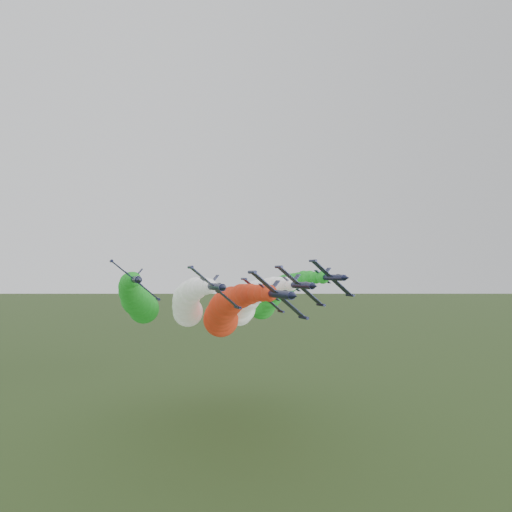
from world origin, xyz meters
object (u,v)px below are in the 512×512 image
object	(u,v)px
jet_lead	(224,312)
jet_outer_right	(269,298)
jet_outer_left	(137,300)
jet_inner_left	(188,305)
jet_trail	(224,309)
jet_inner_right	(244,304)

from	to	relation	value
jet_lead	jet_outer_right	distance (m)	27.23
jet_lead	jet_outer_right	xyz separation A→B (m)	(19.04, 19.33, 2.27)
jet_lead	jet_outer_left	bearing A→B (deg)	130.01
jet_lead	jet_outer_right	size ratio (longest dim) A/B	1.01
jet_inner_left	jet_outer_right	distance (m)	27.49
jet_inner_left	jet_trail	xyz separation A→B (m)	(14.76, 17.84, -2.57)
jet_outer_right	jet_trail	size ratio (longest dim) A/B	1.00
jet_lead	jet_outer_right	bearing A→B (deg)	45.43
jet_lead	jet_outer_left	distance (m)	29.13
jet_inner_right	jet_trail	xyz separation A→B (m)	(-1.27, 16.25, -2.38)
jet_lead	jet_outer_left	world-z (taller)	jet_outer_left
jet_inner_left	jet_lead	bearing A→B (deg)	-56.39
jet_trail	jet_outer_left	bearing A→B (deg)	-167.12
jet_lead	jet_inner_left	xyz separation A→B (m)	(-6.96, 10.48, 1.25)
jet_inner_left	jet_outer_right	world-z (taller)	jet_outer_right
jet_outer_left	jet_trail	size ratio (longest dim) A/B	1.00
jet_inner_left	jet_outer_left	bearing A→B (deg)	134.85
jet_lead	jet_outer_left	size ratio (longest dim) A/B	1.00
jet_lead	jet_outer_left	xyz separation A→B (m)	(-18.68, 22.26, 2.02)
jet_inner_left	jet_inner_right	size ratio (longest dim) A/B	0.99
jet_inner_right	jet_outer_left	xyz separation A→B (m)	(-27.75, 10.19, 0.96)
jet_inner_left	jet_trail	distance (m)	23.29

